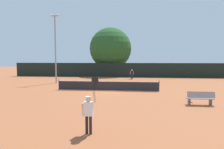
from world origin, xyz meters
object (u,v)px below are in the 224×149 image
object	(u,v)px
player_serving	(89,109)
parked_car_mid	(168,71)
player_receiving	(132,73)
courtside_bench	(200,98)
parked_car_near	(133,70)
light_pole	(55,44)
tennis_ball	(74,94)
large_tree	(111,49)
spare_racket	(189,102)

from	to	relation	value
player_serving	parked_car_mid	xyz separation A→B (m)	(9.07, 31.79, -0.27)
player_serving	player_receiving	distance (m)	22.43
courtside_bench	parked_car_near	bearing A→B (deg)	99.16
light_pole	tennis_ball	bearing A→B (deg)	-58.07
player_receiving	light_pole	world-z (taller)	light_pole
player_serving	courtside_bench	bearing A→B (deg)	41.90
large_tree	parked_car_near	world-z (taller)	large_tree
tennis_ball	large_tree	xyz separation A→B (m)	(0.80, 20.94, 5.25)
courtside_bench	large_tree	world-z (taller)	large_tree
player_receiving	large_tree	distance (m)	9.28
player_receiving	parked_car_mid	world-z (taller)	parked_car_mid
light_pole	parked_car_near	bearing A→B (deg)	60.48
parked_car_near	large_tree	bearing A→B (deg)	-132.58
player_serving	parked_car_mid	size ratio (longest dim) A/B	0.56
player_receiving	parked_car_mid	bearing A→B (deg)	-128.20
tennis_ball	player_receiving	bearing A→B (deg)	70.08
tennis_ball	courtside_bench	bearing A→B (deg)	-15.42
parked_car_near	parked_car_mid	distance (m)	7.75
player_serving	parked_car_mid	world-z (taller)	player_serving
tennis_ball	parked_car_near	bearing A→B (deg)	78.75
tennis_ball	spare_racket	world-z (taller)	tennis_ball
tennis_ball	parked_car_mid	world-z (taller)	parked_car_mid
tennis_ball	light_pole	bearing A→B (deg)	121.93
parked_car_mid	large_tree	bearing A→B (deg)	-165.49
player_receiving	light_pole	size ratio (longest dim) A/B	0.17
courtside_bench	light_pole	bearing A→B (deg)	144.05
large_tree	light_pole	bearing A→B (deg)	-114.16
parked_car_near	tennis_ball	bearing A→B (deg)	-102.87
light_pole	parked_car_mid	bearing A→B (deg)	41.28
spare_racket	parked_car_mid	distance (m)	25.33
courtside_bench	spare_racket	bearing A→B (deg)	115.55
player_serving	player_receiving	bearing A→B (deg)	85.75
tennis_ball	parked_car_mid	distance (m)	26.47
player_receiving	spare_racket	bearing A→B (deg)	105.31
light_pole	parked_car_mid	world-z (taller)	light_pole
large_tree	parked_car_near	size ratio (longest dim) A/B	2.20
player_serving	player_receiving	world-z (taller)	player_serving
player_serving	spare_racket	size ratio (longest dim) A/B	4.68
spare_racket	light_pole	world-z (taller)	light_pole
player_receiving	courtside_bench	distance (m)	17.30
spare_racket	courtside_bench	distance (m)	1.11
tennis_ball	large_tree	size ratio (longest dim) A/B	0.01
parked_car_near	player_receiving	bearing A→B (deg)	-92.18
courtside_bench	light_pole	xyz separation A→B (m)	(-14.78, 10.72, 4.63)
player_serving	tennis_ball	xyz separation A→B (m)	(-3.38, 8.44, -1.02)
player_receiving	tennis_ball	size ratio (longest dim) A/B	22.70
player_receiving	player_serving	bearing A→B (deg)	85.75
tennis_ball	light_pole	size ratio (longest dim) A/B	0.01
light_pole	player_receiving	bearing A→B (deg)	30.47
light_pole	parked_car_near	distance (m)	21.08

